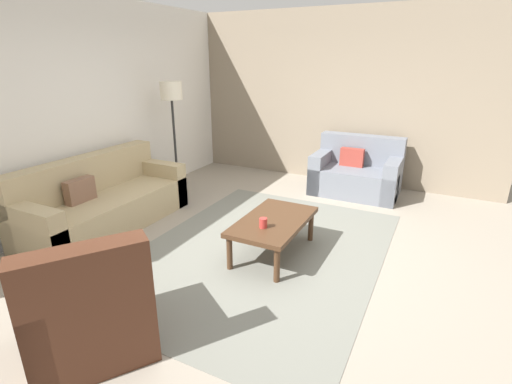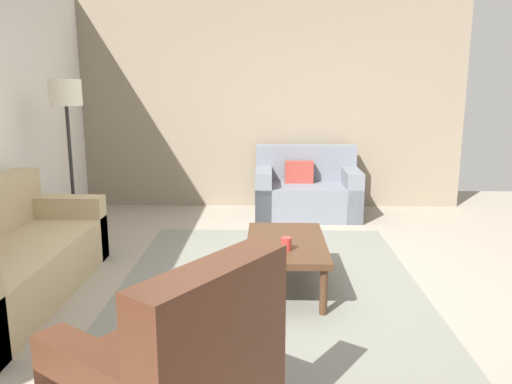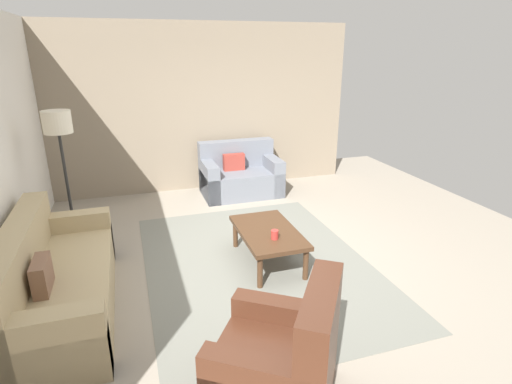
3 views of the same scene
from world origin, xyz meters
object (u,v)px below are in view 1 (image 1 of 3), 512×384
Objects in this scene: coffee_table at (273,224)px; cup at (263,223)px; lamp_standing at (172,102)px; couch_main at (101,203)px; armchair_leather at (90,316)px; couch_loveseat at (357,174)px.

cup is (-0.24, 0.01, 0.10)m from coffee_table.
lamp_standing is at bearing 62.25° from coffee_table.
couch_main is 1.95× the size of coffee_table.
armchair_leather is 3.65m from lamp_standing.
lamp_standing reaches higher than armchair_leather.
coffee_table is 10.83× the size of cup.
couch_main and couch_loveseat have the same top height.
armchair_leather is 0.65× the size of lamp_standing.
armchair_leather is 1.78m from cup.
cup is at bearing -122.48° from lamp_standing.
lamp_standing is at bearing 57.52° from cup.
couch_main is at bearing 97.53° from coffee_table.
lamp_standing is (1.15, 2.18, 1.05)m from coffee_table.
coffee_table is at bearing -82.47° from couch_main.
couch_main is at bearing 91.56° from cup.
couch_main is at bearing 46.21° from armchair_leather.
couch_loveseat is at bearing -11.63° from armchair_leather.
armchair_leather is at bearing 163.87° from coffee_table.
couch_loveseat reaches higher than cup.
cup is 0.06× the size of lamp_standing.
cup is 2.75m from lamp_standing.
armchair_leather is (-4.37, 0.90, 0.00)m from couch_loveseat.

